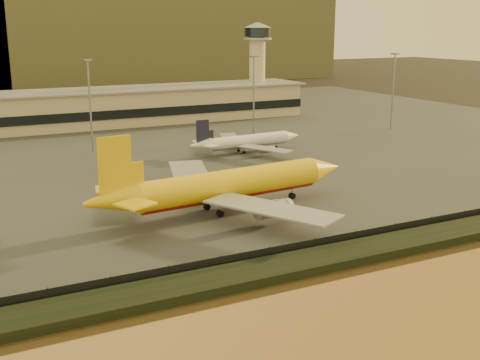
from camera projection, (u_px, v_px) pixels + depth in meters
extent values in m
plane|color=black|center=(262.00, 231.00, 103.74)|extent=(900.00, 900.00, 0.00)
cube|color=black|center=(318.00, 260.00, 88.88)|extent=(320.00, 7.00, 1.40)
cube|color=#2D2D2D|center=(114.00, 140.00, 185.76)|extent=(320.00, 220.00, 0.20)
cube|color=black|center=(304.00, 248.00, 92.19)|extent=(300.00, 0.05, 2.20)
cube|color=tan|center=(89.00, 109.00, 210.15)|extent=(160.00, 22.00, 12.00)
cube|color=black|center=(98.00, 116.00, 200.73)|extent=(160.00, 0.60, 3.00)
cube|color=gray|center=(88.00, 91.00, 208.59)|extent=(164.00, 24.00, 0.60)
cylinder|color=tan|center=(257.00, 75.00, 243.79)|extent=(6.40, 6.40, 30.00)
cylinder|color=black|center=(257.00, 32.00, 239.63)|extent=(10.40, 10.40, 3.50)
cone|color=gray|center=(258.00, 25.00, 238.95)|extent=(11.20, 11.20, 2.00)
cylinder|color=gray|center=(257.00, 39.00, 240.26)|extent=(11.20, 11.20, 0.80)
cylinder|color=slate|center=(90.00, 107.00, 165.29)|extent=(0.50, 0.50, 25.00)
cube|color=slate|center=(87.00, 60.00, 162.13)|extent=(2.20, 2.20, 0.40)
cylinder|color=slate|center=(254.00, 98.00, 185.49)|extent=(0.50, 0.50, 25.00)
cube|color=slate|center=(254.00, 56.00, 182.33)|extent=(2.20, 2.20, 0.40)
cylinder|color=slate|center=(393.00, 92.00, 202.23)|extent=(0.50, 0.50, 25.00)
cube|color=slate|center=(395.00, 54.00, 199.08)|extent=(2.20, 2.20, 0.40)
cube|color=brown|center=(142.00, 25.00, 428.14)|extent=(220.00, 160.00, 70.00)
cylinder|color=#E1AF0B|center=(231.00, 183.00, 113.63)|extent=(38.45, 9.06, 5.50)
cylinder|color=#A11509|center=(231.00, 188.00, 113.87)|extent=(37.28, 7.76, 4.29)
cone|color=#E1AF0B|center=(324.00, 169.00, 125.42)|extent=(7.89, 6.18, 5.50)
cone|color=#E1AF0B|center=(111.00, 200.00, 101.20)|extent=(10.00, 6.38, 5.50)
cube|color=#E1AF0B|center=(115.00, 165.00, 100.24)|extent=(5.84, 0.99, 9.63)
cube|color=#E1AF0B|center=(111.00, 189.00, 106.70)|extent=(6.30, 6.26, 0.33)
cube|color=#E1AF0B|center=(135.00, 204.00, 97.69)|extent=(6.93, 6.90, 0.33)
cube|color=gray|center=(190.00, 174.00, 125.32)|extent=(13.90, 24.94, 0.33)
cylinder|color=gray|center=(210.00, 183.00, 124.15)|extent=(6.61, 3.61, 3.03)
cube|color=gray|center=(271.00, 209.00, 101.33)|extent=(17.54, 24.55, 0.33)
cylinder|color=gray|center=(272.00, 209.00, 106.00)|extent=(6.61, 3.61, 3.03)
cylinder|color=black|center=(292.00, 196.00, 122.32)|extent=(1.30, 1.07, 1.21)
cylinder|color=slate|center=(292.00, 193.00, 122.16)|extent=(0.21, 0.21, 2.48)
cylinder|color=black|center=(220.00, 214.00, 110.70)|extent=(1.30, 1.07, 1.21)
cylinder|color=slate|center=(220.00, 210.00, 110.54)|extent=(0.21, 0.21, 2.48)
cylinder|color=black|center=(207.00, 207.00, 114.76)|extent=(1.30, 1.07, 1.21)
cylinder|color=slate|center=(207.00, 204.00, 114.60)|extent=(0.21, 0.21, 2.48)
cylinder|color=silver|center=(249.00, 140.00, 167.28)|extent=(24.43, 5.02, 3.37)
cylinder|color=gray|center=(249.00, 143.00, 167.42)|extent=(23.71, 4.23, 2.63)
cone|color=silver|center=(291.00, 136.00, 174.47)|extent=(4.94, 3.68, 3.37)
cone|color=silver|center=(201.00, 145.00, 159.68)|extent=(6.28, 3.78, 3.37)
cube|color=black|center=(203.00, 131.00, 159.10)|extent=(3.72, 0.52, 5.90)
cube|color=silver|center=(199.00, 142.00, 163.09)|extent=(4.05, 3.92, 0.20)
cube|color=silver|center=(211.00, 146.00, 157.49)|extent=(4.32, 4.23, 0.20)
cube|color=gray|center=(230.00, 138.00, 174.79)|extent=(9.19, 15.88, 0.20)
cylinder|color=gray|center=(239.00, 141.00, 173.97)|extent=(4.16, 2.13, 1.85)
cube|color=gray|center=(265.00, 148.00, 159.38)|extent=(10.87, 15.70, 0.20)
cylinder|color=gray|center=(266.00, 150.00, 162.34)|extent=(4.16, 2.13, 1.85)
cylinder|color=black|center=(276.00, 147.00, 172.58)|extent=(0.78, 0.64, 0.74)
cylinder|color=slate|center=(276.00, 146.00, 172.48)|extent=(0.18, 0.18, 1.52)
cylinder|color=black|center=(244.00, 152.00, 165.46)|extent=(0.78, 0.64, 0.74)
cylinder|color=slate|center=(244.00, 151.00, 165.37)|extent=(0.18, 0.18, 1.52)
cylinder|color=black|center=(238.00, 150.00, 167.99)|extent=(0.78, 0.64, 0.74)
cylinder|color=slate|center=(238.00, 149.00, 167.89)|extent=(0.18, 0.18, 1.52)
cube|color=#E1AF0B|center=(260.00, 176.00, 136.94)|extent=(4.13, 2.06, 1.81)
cube|color=silver|center=(153.00, 192.00, 124.50)|extent=(3.83, 2.69, 1.57)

